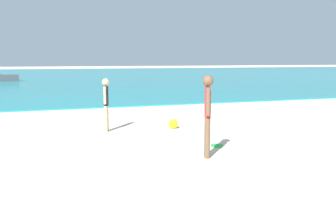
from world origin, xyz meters
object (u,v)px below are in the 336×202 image
(person_standing, at_px, (208,111))
(frisbee, at_px, (217,146))
(person_distant, at_px, (106,102))
(beach_ball, at_px, (173,124))

(person_standing, xyz_separation_m, frisbee, (0.58, 0.74, -0.96))
(person_distant, xyz_separation_m, beach_ball, (1.93, -0.15, -0.71))
(person_standing, bearing_deg, person_distant, -131.13)
(person_standing, height_order, person_distant, person_standing)
(frisbee, relative_size, person_distant, 0.20)
(person_distant, bearing_deg, person_standing, -132.66)
(frisbee, bearing_deg, beach_ball, 99.43)
(person_distant, height_order, beach_ball, person_distant)
(person_standing, height_order, beach_ball, person_standing)
(person_standing, relative_size, frisbee, 5.82)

